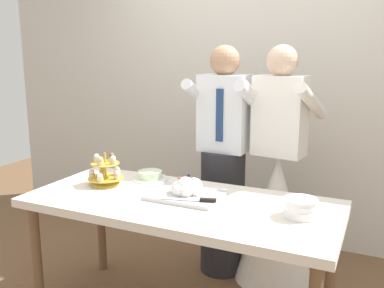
{
  "coord_description": "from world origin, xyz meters",
  "views": [
    {
      "loc": [
        1.03,
        -2.06,
        1.59
      ],
      "look_at": [
        0.0,
        0.15,
        1.07
      ],
      "focal_mm": 39.43,
      "sensor_mm": 36.0,
      "label": 1
    }
  ],
  "objects_px": {
    "cupcake_stand": "(106,172)",
    "person_bride": "(276,202)",
    "dessert_table": "(180,212)",
    "main_cake_tray": "(186,191)",
    "round_cake": "(150,176)",
    "person_groom": "(223,174)",
    "plate_stack": "(300,208)"
  },
  "relations": [
    {
      "from": "round_cake",
      "to": "dessert_table",
      "type": "bearing_deg",
      "value": -37.22
    },
    {
      "from": "dessert_table",
      "to": "cupcake_stand",
      "type": "bearing_deg",
      "value": 174.15
    },
    {
      "from": "cupcake_stand",
      "to": "person_bride",
      "type": "bearing_deg",
      "value": 35.29
    },
    {
      "from": "plate_stack",
      "to": "person_groom",
      "type": "xyz_separation_m",
      "value": [
        -0.67,
        0.67,
        -0.08
      ]
    },
    {
      "from": "cupcake_stand",
      "to": "plate_stack",
      "type": "distance_m",
      "value": 1.24
    },
    {
      "from": "main_cake_tray",
      "to": "round_cake",
      "type": "bearing_deg",
      "value": 149.45
    },
    {
      "from": "main_cake_tray",
      "to": "person_groom",
      "type": "distance_m",
      "value": 0.64
    },
    {
      "from": "dessert_table",
      "to": "person_bride",
      "type": "distance_m",
      "value": 0.84
    },
    {
      "from": "person_groom",
      "to": "main_cake_tray",
      "type": "bearing_deg",
      "value": -89.19
    },
    {
      "from": "dessert_table",
      "to": "round_cake",
      "type": "height_order",
      "value": "round_cake"
    },
    {
      "from": "dessert_table",
      "to": "person_bride",
      "type": "bearing_deg",
      "value": 61.99
    },
    {
      "from": "dessert_table",
      "to": "plate_stack",
      "type": "xyz_separation_m",
      "value": [
        0.68,
        0.03,
        0.12
      ]
    },
    {
      "from": "dessert_table",
      "to": "main_cake_tray",
      "type": "bearing_deg",
      "value": 78.24
    },
    {
      "from": "dessert_table",
      "to": "round_cake",
      "type": "relative_size",
      "value": 7.5
    },
    {
      "from": "cupcake_stand",
      "to": "round_cake",
      "type": "xyz_separation_m",
      "value": [
        0.2,
        0.22,
        -0.06
      ]
    },
    {
      "from": "main_cake_tray",
      "to": "plate_stack",
      "type": "height_order",
      "value": "main_cake_tray"
    },
    {
      "from": "plate_stack",
      "to": "dessert_table",
      "type": "bearing_deg",
      "value": -177.79
    },
    {
      "from": "dessert_table",
      "to": "person_groom",
      "type": "height_order",
      "value": "person_groom"
    },
    {
      "from": "cupcake_stand",
      "to": "plate_stack",
      "type": "relative_size",
      "value": 1.29
    },
    {
      "from": "dessert_table",
      "to": "person_groom",
      "type": "distance_m",
      "value": 0.69
    },
    {
      "from": "main_cake_tray",
      "to": "round_cake",
      "type": "height_order",
      "value": "main_cake_tray"
    },
    {
      "from": "person_groom",
      "to": "person_bride",
      "type": "height_order",
      "value": "same"
    },
    {
      "from": "cupcake_stand",
      "to": "main_cake_tray",
      "type": "bearing_deg",
      "value": -0.27
    },
    {
      "from": "person_groom",
      "to": "person_bride",
      "type": "distance_m",
      "value": 0.42
    },
    {
      "from": "person_bride",
      "to": "plate_stack",
      "type": "bearing_deg",
      "value": -67.8
    },
    {
      "from": "round_cake",
      "to": "person_bride",
      "type": "bearing_deg",
      "value": 31.1
    },
    {
      "from": "plate_stack",
      "to": "round_cake",
      "type": "xyz_separation_m",
      "value": [
        -1.04,
        0.25,
        -0.02
      ]
    },
    {
      "from": "main_cake_tray",
      "to": "round_cake",
      "type": "relative_size",
      "value": 1.8
    },
    {
      "from": "round_cake",
      "to": "person_bride",
      "type": "xyz_separation_m",
      "value": [
        0.75,
        0.45,
        -0.22
      ]
    },
    {
      "from": "cupcake_stand",
      "to": "round_cake",
      "type": "height_order",
      "value": "cupcake_stand"
    },
    {
      "from": "cupcake_stand",
      "to": "round_cake",
      "type": "relative_size",
      "value": 0.96
    },
    {
      "from": "cupcake_stand",
      "to": "main_cake_tray",
      "type": "distance_m",
      "value": 0.57
    }
  ]
}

